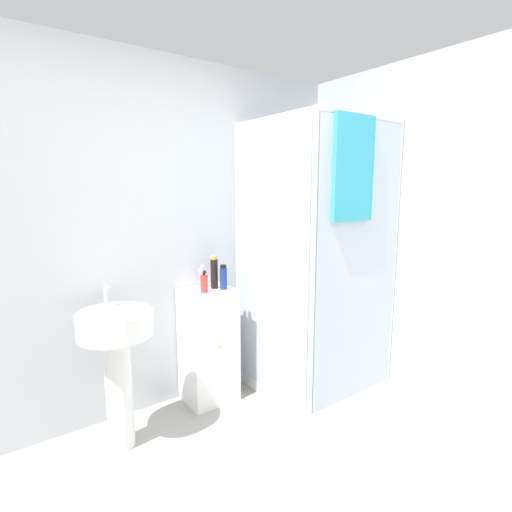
{
  "coord_description": "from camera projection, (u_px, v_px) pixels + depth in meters",
  "views": [
    {
      "loc": [
        -0.97,
        -1.0,
        1.6
      ],
      "look_at": [
        0.6,
        1.14,
        1.15
      ],
      "focal_mm": 28.0,
      "sensor_mm": 36.0,
      "label": 1
    }
  ],
  "objects": [
    {
      "name": "wall_back",
      "position": [
        139.0,
        239.0,
        2.77
      ],
      "size": [
        6.4,
        0.06,
        2.5
      ],
      "primitive_type": "cube",
      "color": "silver",
      "rests_on": "ground_plane"
    },
    {
      "name": "shower_enclosure",
      "position": [
        314.0,
        319.0,
        3.1
      ],
      "size": [
        0.89,
        0.92,
        2.09
      ],
      "color": "white",
      "rests_on": "ground_plane"
    },
    {
      "name": "vanity_cabinet",
      "position": [
        209.0,
        345.0,
        3.0
      ],
      "size": [
        0.37,
        0.33,
        0.87
      ],
      "color": "white",
      "rests_on": "ground_plane"
    },
    {
      "name": "sink",
      "position": [
        117.0,
        351.0,
        2.41
      ],
      "size": [
        0.44,
        0.44,
        1.01
      ],
      "color": "white",
      "rests_on": "ground_plane"
    },
    {
      "name": "soap_dispenser",
      "position": [
        204.0,
        283.0,
        2.82
      ],
      "size": [
        0.05,
        0.05,
        0.16
      ],
      "color": "red",
      "rests_on": "vanity_cabinet"
    },
    {
      "name": "shampoo_bottle_tall_black",
      "position": [
        214.0,
        273.0,
        2.93
      ],
      "size": [
        0.05,
        0.05,
        0.24
      ],
      "color": "black",
      "rests_on": "vanity_cabinet"
    },
    {
      "name": "shampoo_bottle_blue",
      "position": [
        223.0,
        277.0,
        2.91
      ],
      "size": [
        0.05,
        0.05,
        0.18
      ],
      "color": "navy",
      "rests_on": "vanity_cabinet"
    },
    {
      "name": "lotion_bottle_white",
      "position": [
        202.0,
        278.0,
        2.98
      ],
      "size": [
        0.06,
        0.06,
        0.17
      ],
      "color": "#B299C6",
      "rests_on": "vanity_cabinet"
    }
  ]
}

